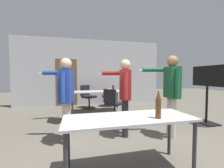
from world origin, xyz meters
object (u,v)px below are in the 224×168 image
person_left_plaid (64,86)px  drink_cup (109,89)px  beer_bottle (158,105)px  tv_screen (207,89)px  office_chair_mid_tucked (113,105)px  office_chair_far_left (88,97)px  office_chair_near_pushed (109,96)px  person_right_polo (171,87)px  person_center_tall (66,91)px  person_near_casual (125,90)px

person_left_plaid → drink_cup: person_left_plaid is taller
beer_bottle → tv_screen: bearing=33.2°
tv_screen → office_chair_mid_tucked: (-2.34, 1.14, -0.54)m
person_left_plaid → office_chair_mid_tucked: size_ratio=1.87×
office_chair_mid_tucked → office_chair_far_left: bearing=160.2°
office_chair_near_pushed → office_chair_far_left: (-0.92, -0.20, 0.01)m
office_chair_mid_tucked → office_chair_far_left: 1.80m
tv_screen → drink_cup: size_ratio=15.72×
office_chair_mid_tucked → tv_screen: bearing=23.6°
person_right_polo → person_center_tall: (-2.15, 0.24, -0.06)m
office_chair_mid_tucked → drink_cup: office_chair_mid_tucked is taller
person_left_plaid → office_chair_near_pushed: person_left_plaid is taller
person_right_polo → drink_cup: size_ratio=17.20×
office_chair_mid_tucked → drink_cup: bearing=134.6°
person_near_casual → office_chair_mid_tucked: size_ratio=1.83×
tv_screen → person_center_tall: person_center_tall is taller
person_near_casual → beer_bottle: person_near_casual is taller
tv_screen → office_chair_mid_tucked: tv_screen is taller
person_right_polo → tv_screen: bearing=-59.4°
drink_cup → person_left_plaid: bearing=-143.9°
office_chair_mid_tucked → office_chair_far_left: size_ratio=0.98×
person_left_plaid → office_chair_far_left: person_left_plaid is taller
person_left_plaid → office_chair_mid_tucked: (1.43, 0.08, -0.59)m
person_left_plaid → beer_bottle: size_ratio=4.52×
person_near_casual → office_chair_near_pushed: person_near_casual is taller
office_chair_near_pushed → tv_screen: bearing=-134.6°
person_center_tall → beer_bottle: size_ratio=4.39×
person_right_polo → beer_bottle: (-0.94, -1.06, -0.13)m
person_center_tall → person_left_plaid: bearing=17.4°
person_near_casual → person_center_tall: 1.22m
tv_screen → beer_bottle: bearing=-56.8°
beer_bottle → person_right_polo: bearing=48.4°
office_chair_near_pushed → beer_bottle: beer_bottle is taller
tv_screen → drink_cup: bearing=-133.9°
drink_cup → person_near_casual: bearing=-94.4°
beer_bottle → person_near_casual: bearing=89.7°
tv_screen → office_chair_far_left: 4.14m
office_chair_mid_tucked → beer_bottle: size_ratio=2.42×
office_chair_near_pushed → person_center_tall: bearing=165.6°
office_chair_near_pushed → office_chair_far_left: 0.95m
office_chair_mid_tucked → office_chair_far_left: (-0.64, 1.69, 0.02)m
person_right_polo → drink_cup: person_right_polo is taller
tv_screen → person_center_tall: 3.67m
office_chair_near_pushed → office_chair_far_left: bearing=113.3°
person_center_tall → drink_cup: bearing=-17.2°
person_center_tall → office_chair_far_left: person_center_tall is taller
office_chair_mid_tucked → beer_bottle: bearing=-42.6°
person_left_plaid → office_chair_near_pushed: 2.68m
tv_screen → person_left_plaid: size_ratio=0.93×
person_near_casual → person_center_tall: size_ratio=1.01×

